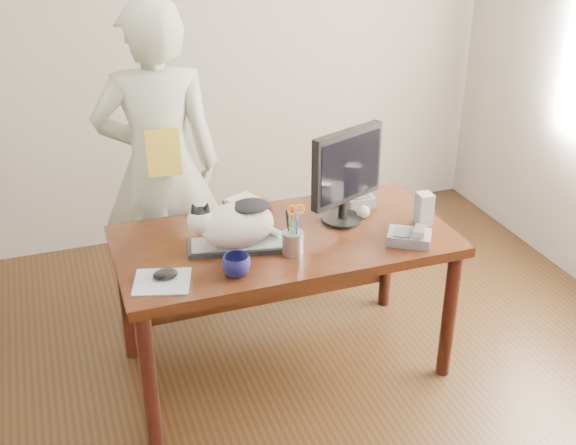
# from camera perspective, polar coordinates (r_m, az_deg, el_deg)

# --- Properties ---
(room) EXTENTS (4.50, 4.50, 4.50)m
(room) POSITION_cam_1_polar(r_m,az_deg,el_deg) (2.68, 3.94, 4.52)
(room) COLOR black
(room) RESTS_ON ground
(desk) EXTENTS (1.60, 0.80, 0.75)m
(desk) POSITION_cam_1_polar(r_m,az_deg,el_deg) (3.57, -0.69, -2.66)
(desk) COLOR black
(desk) RESTS_ON ground
(keyboard) EXTENTS (0.48, 0.26, 0.03)m
(keyboard) POSITION_cam_1_polar(r_m,az_deg,el_deg) (3.34, -3.97, -1.80)
(keyboard) COLOR black
(keyboard) RESTS_ON desk
(cat) EXTENTS (0.45, 0.28, 0.25)m
(cat) POSITION_cam_1_polar(r_m,az_deg,el_deg) (3.29, -4.28, -0.04)
(cat) COLOR silver
(cat) RESTS_ON keyboard
(monitor) EXTENTS (0.41, 0.27, 0.48)m
(monitor) POSITION_cam_1_polar(r_m,az_deg,el_deg) (3.48, 4.65, 4.04)
(monitor) COLOR black
(monitor) RESTS_ON desk
(pen_cup) EXTENTS (0.11, 0.10, 0.25)m
(pen_cup) POSITION_cam_1_polar(r_m,az_deg,el_deg) (3.26, 0.39, -1.40)
(pen_cup) COLOR gray
(pen_cup) RESTS_ON desk
(mousepad) EXTENTS (0.29, 0.27, 0.01)m
(mousepad) POSITION_cam_1_polar(r_m,az_deg,el_deg) (3.13, -9.92, -4.62)
(mousepad) COLOR #B5BAC2
(mousepad) RESTS_ON desk
(mouse) EXTENTS (0.12, 0.10, 0.04)m
(mouse) POSITION_cam_1_polar(r_m,az_deg,el_deg) (3.13, -9.66, -4.04)
(mouse) COLOR black
(mouse) RESTS_ON mousepad
(coffee_mug) EXTENTS (0.17, 0.17, 0.10)m
(coffee_mug) POSITION_cam_1_polar(r_m,az_deg,el_deg) (3.11, -4.10, -3.41)
(coffee_mug) COLOR #0D0E36
(coffee_mug) RESTS_ON desk
(phone) EXTENTS (0.25, 0.23, 0.09)m
(phone) POSITION_cam_1_polar(r_m,az_deg,el_deg) (3.42, 9.64, -1.10)
(phone) COLOR #5A5B5F
(phone) RESTS_ON desk
(speaker) EXTENTS (0.08, 0.09, 0.16)m
(speaker) POSITION_cam_1_polar(r_m,az_deg,el_deg) (3.59, 10.70, 1.08)
(speaker) COLOR #99999C
(speaker) RESTS_ON desk
(baseball) EXTENTS (0.07, 0.07, 0.07)m
(baseball) POSITION_cam_1_polar(r_m,az_deg,el_deg) (3.62, 5.95, 0.86)
(baseball) COLOR silver
(baseball) RESTS_ON desk
(book_stack) EXTENTS (0.27, 0.23, 0.08)m
(book_stack) POSITION_cam_1_polar(r_m,az_deg,el_deg) (3.66, -3.39, 1.30)
(book_stack) COLOR #4C141A
(book_stack) RESTS_ON desk
(calculator) EXTENTS (0.16, 0.20, 0.06)m
(calculator) POSITION_cam_1_polar(r_m,az_deg,el_deg) (3.78, 5.37, 1.96)
(calculator) COLOR #5A5B5F
(calculator) RESTS_ON desk
(person) EXTENTS (0.69, 0.49, 1.79)m
(person) POSITION_cam_1_polar(r_m,az_deg,el_deg) (3.88, -10.11, 4.24)
(person) COLOR white
(person) RESTS_ON ground
(held_book) EXTENTS (0.18, 0.12, 0.24)m
(held_book) POSITION_cam_1_polar(r_m,az_deg,el_deg) (3.67, -9.82, 5.48)
(held_book) COLOR gold
(held_book) RESTS_ON person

